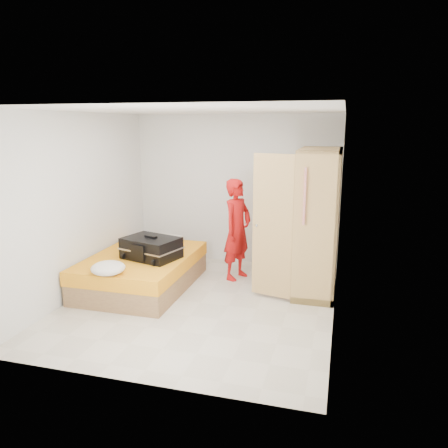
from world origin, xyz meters
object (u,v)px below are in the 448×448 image
(bed, at_px, (142,271))
(suitcase, at_px, (151,248))
(wardrobe, at_px, (314,226))
(person, at_px, (237,229))
(round_cushion, at_px, (108,268))

(bed, distance_m, suitcase, 0.46)
(wardrobe, xyz_separation_m, person, (-1.21, 0.27, -0.19))
(bed, relative_size, person, 1.26)
(bed, distance_m, round_cushion, 0.96)
(suitcase, bearing_deg, bed, 172.57)
(wardrobe, height_order, round_cushion, wardrobe)
(wardrobe, height_order, person, wardrobe)
(bed, bearing_deg, round_cushion, -92.69)
(person, distance_m, round_cushion, 2.15)
(person, bearing_deg, round_cushion, 162.71)
(bed, distance_m, person, 1.61)
(bed, relative_size, suitcase, 2.20)
(bed, xyz_separation_m, round_cushion, (-0.04, -0.90, 0.33))
(person, bearing_deg, bed, 142.14)
(bed, bearing_deg, wardrobe, 11.35)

